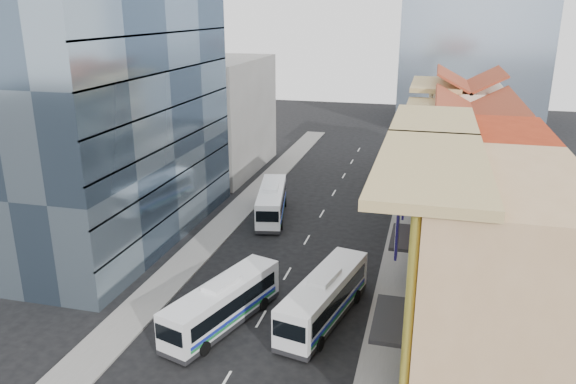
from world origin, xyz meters
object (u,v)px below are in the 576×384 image
(bus_left_near, at_px, (223,303))
(bus_left_far, at_px, (272,201))
(bus_right, at_px, (324,297))
(office_tower, at_px, (104,69))
(shophouse_tan, at_px, (495,283))

(bus_left_near, height_order, bus_left_far, bus_left_far)
(bus_left_near, bearing_deg, bus_left_far, 114.35)
(bus_left_far, xyz_separation_m, bus_right, (8.77, -17.83, 0.03))
(office_tower, bearing_deg, bus_left_near, -39.73)
(bus_left_far, bearing_deg, office_tower, -159.17)
(shophouse_tan, bearing_deg, bus_right, 157.98)
(bus_left_near, distance_m, bus_left_far, 20.32)
(office_tower, xyz_separation_m, bus_left_far, (12.31, 7.85, -13.35))
(bus_left_far, bearing_deg, bus_left_near, -94.59)
(bus_left_far, height_order, bus_right, bus_right)
(office_tower, distance_m, bus_right, 26.86)
(shophouse_tan, bearing_deg, office_tower, 155.70)
(bus_left_far, bearing_deg, bus_right, -75.50)
(bus_left_near, relative_size, bus_left_far, 0.98)
(shophouse_tan, xyz_separation_m, bus_right, (-9.92, 4.01, -4.32))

